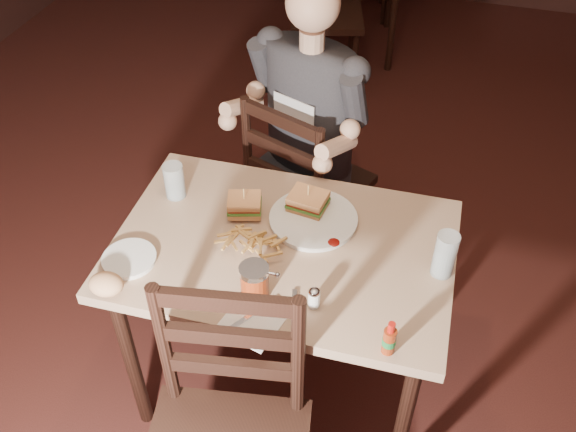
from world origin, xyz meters
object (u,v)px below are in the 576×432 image
(glass_right, at_px, (445,255))
(side_plate, at_px, (129,260))
(dinner_plate, at_px, (313,220))
(syrup_dispenser, at_px, (255,281))
(hot_sauce, at_px, (390,338))
(main_table, at_px, (284,265))
(chair_far, at_px, (309,184))
(glass_left, at_px, (174,181))
(diner, at_px, (305,96))
(bg_chair_near, at_px, (327,15))

(glass_right, distance_m, side_plate, 0.96)
(dinner_plate, bearing_deg, syrup_dispenser, -103.98)
(hot_sauce, bearing_deg, side_plate, 172.54)
(main_table, height_order, side_plate, side_plate)
(chair_far, height_order, glass_left, chair_far)
(glass_left, bearing_deg, side_plate, -92.20)
(diner, relative_size, glass_left, 6.99)
(chair_far, bearing_deg, diner, 90.00)
(syrup_dispenser, bearing_deg, dinner_plate, 74.56)
(diner, distance_m, syrup_dispenser, 0.86)
(glass_right, bearing_deg, main_table, -177.52)
(main_table, distance_m, glass_right, 0.52)
(syrup_dispenser, relative_size, side_plate, 0.69)
(syrup_dispenser, bearing_deg, bg_chair_near, 97.14)
(glass_right, relative_size, hot_sauce, 1.30)
(dinner_plate, height_order, glass_left, glass_left)
(glass_left, xyz_separation_m, side_plate, (-0.01, -0.33, -0.06))
(hot_sauce, bearing_deg, glass_right, 72.07)
(chair_far, xyz_separation_m, diner, (-0.02, -0.04, 0.46))
(main_table, bearing_deg, syrup_dispenser, -95.83)
(chair_far, bearing_deg, bg_chair_near, -58.35)
(main_table, distance_m, glass_left, 0.47)
(hot_sauce, bearing_deg, glass_left, 151.64)
(hot_sauce, distance_m, syrup_dispenser, 0.42)
(glass_left, relative_size, hot_sauce, 1.08)
(hot_sauce, bearing_deg, bg_chair_near, 106.98)
(diner, height_order, glass_right, diner)
(main_table, height_order, syrup_dispenser, syrup_dispenser)
(main_table, distance_m, hot_sauce, 0.52)
(bg_chair_near, bearing_deg, diner, -94.85)
(glass_right, xyz_separation_m, side_plate, (-0.93, -0.22, -0.07))
(syrup_dispenser, bearing_deg, glass_right, 23.51)
(main_table, xyz_separation_m, glass_left, (-0.42, 0.13, 0.16))
(dinner_plate, bearing_deg, diner, 108.46)
(chair_far, xyz_separation_m, bg_chair_near, (-0.31, 1.58, 0.01))
(chair_far, bearing_deg, syrup_dispenser, 114.76)
(chair_far, relative_size, hot_sauce, 7.83)
(glass_right, bearing_deg, hot_sauce, -107.93)
(main_table, bearing_deg, side_plate, -155.22)
(bg_chair_near, bearing_deg, glass_right, -83.35)
(diner, xyz_separation_m, glass_left, (-0.32, -0.50, -0.09))
(chair_far, height_order, syrup_dispenser, chair_far)
(chair_far, relative_size, diner, 1.04)
(main_table, xyz_separation_m, chair_far, (-0.09, 0.67, -0.21))
(chair_far, xyz_separation_m, glass_left, (-0.34, -0.55, 0.37))
(dinner_plate, bearing_deg, hot_sauce, -53.70)
(chair_far, distance_m, glass_left, 0.74)
(bg_chair_near, height_order, hot_sauce, bg_chair_near)
(diner, height_order, side_plate, diner)
(main_table, distance_m, diner, 0.68)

